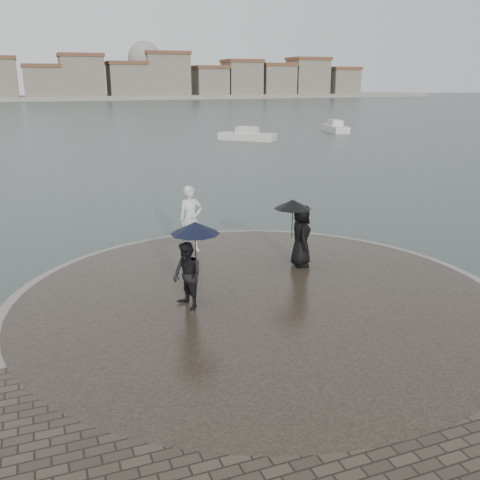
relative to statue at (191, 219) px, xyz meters
name	(u,v)px	position (x,y,z in m)	size (l,w,h in m)	color
ground	(330,378)	(0.54, -7.62, -1.40)	(400.00, 400.00, 0.00)	#2B3835
kerb_ring	(259,303)	(0.54, -4.12, -1.24)	(12.50, 12.50, 0.32)	gray
quay_tip	(259,302)	(0.54, -4.12, -1.22)	(11.90, 11.90, 0.36)	#2D261E
statue	(191,219)	(0.00, 0.00, 0.00)	(0.76, 0.50, 2.07)	silver
visitor_left	(190,260)	(-1.22, -4.12, 0.13)	(1.22, 1.15, 2.04)	black
visitor_right	(299,228)	(2.50, -2.42, 0.09)	(1.19, 1.14, 1.95)	black
far_skyline	(18,80)	(-5.75, 153.09, 4.21)	(260.00, 20.00, 37.00)	gray
boats	(215,141)	(10.83, 29.88, -1.02)	(41.93, 21.88, 1.50)	beige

